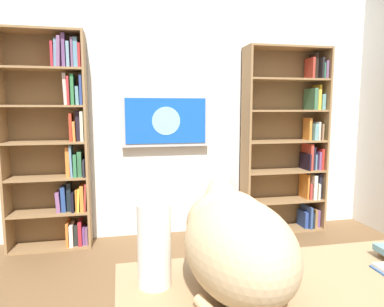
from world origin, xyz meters
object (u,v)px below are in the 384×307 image
at_px(bookshelf_left, 292,143).
at_px(cat, 235,239).
at_px(paper_towel_roll, 154,245).
at_px(bookshelf_right, 57,142).
at_px(wall_mounted_tv, 166,121).

relative_size(bookshelf_left, cat, 2.94).
relative_size(bookshelf_left, paper_towel_roll, 7.17).
bearing_deg(bookshelf_right, bookshelf_left, -179.91).
relative_size(wall_mounted_tv, cat, 1.33).
xyz_separation_m(bookshelf_right, cat, (-0.93, 2.43, -0.10)).
relative_size(bookshelf_right, wall_mounted_tv, 2.29).
xyz_separation_m(cat, paper_towel_roll, (0.25, -0.07, -0.03)).
bearing_deg(wall_mounted_tv, bookshelf_right, 4.67).
height_order(bookshelf_left, paper_towel_roll, bookshelf_left).
distance_m(bookshelf_right, wall_mounted_tv, 1.07).
height_order(wall_mounted_tv, paper_towel_roll, wall_mounted_tv).
bearing_deg(wall_mounted_tv, paper_towel_roll, 81.50).
bearing_deg(cat, bookshelf_right, -69.05).
xyz_separation_m(bookshelf_right, paper_towel_roll, (-0.68, 2.36, -0.13)).
distance_m(bookshelf_right, paper_towel_roll, 2.46).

